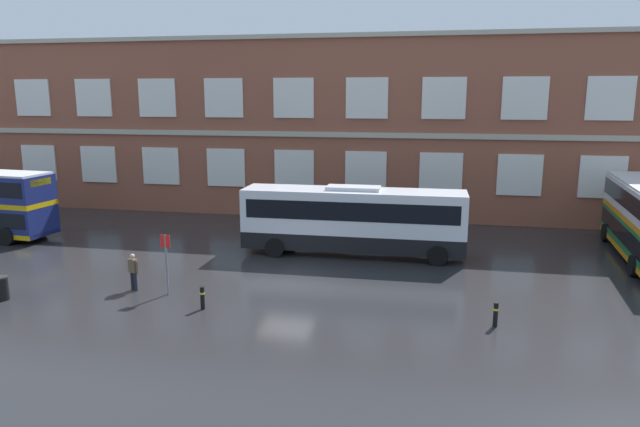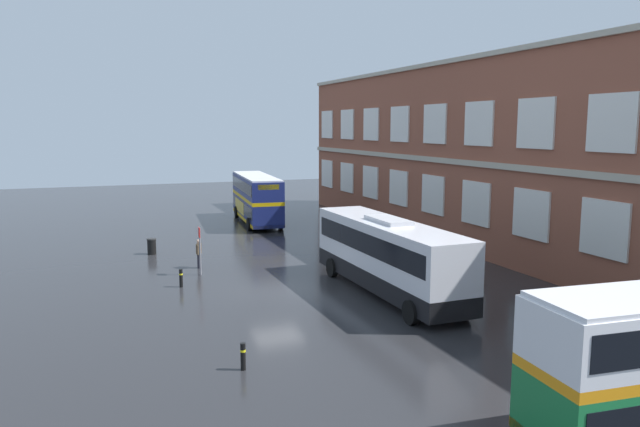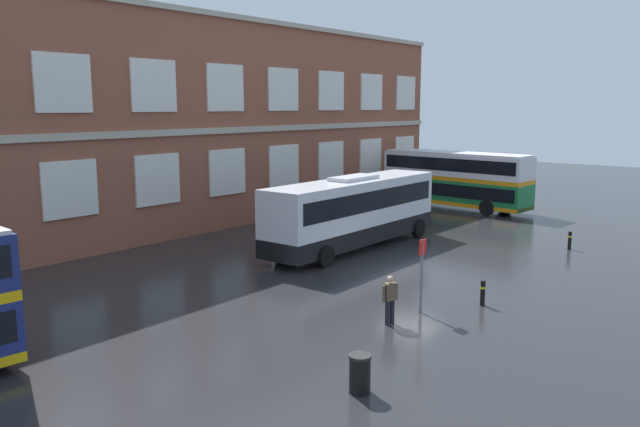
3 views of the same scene
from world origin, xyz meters
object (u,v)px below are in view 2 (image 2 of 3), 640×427
object	(u,v)px
station_litter_bin	(152,246)
double_decker_near	(256,198)
safety_bollard_west	(243,356)
bus_stand_flag	(200,246)
touring_coach	(388,256)
safety_bollard_east	(181,278)
waiting_passenger	(199,252)

from	to	relation	value
station_litter_bin	double_decker_near	bearing A→B (deg)	136.09
safety_bollard_west	station_litter_bin	bearing A→B (deg)	-176.97
bus_stand_flag	touring_coach	bearing A→B (deg)	48.73
double_decker_near	station_litter_bin	world-z (taller)	double_decker_near
bus_stand_flag	station_litter_bin	size ratio (longest dim) A/B	2.62
safety_bollard_east	station_litter_bin	bearing A→B (deg)	-175.95
double_decker_near	safety_bollard_east	world-z (taller)	double_decker_near
waiting_passenger	bus_stand_flag	xyz separation A→B (m)	(1.73, -0.22, 0.70)
touring_coach	bus_stand_flag	bearing A→B (deg)	-131.27
double_decker_near	bus_stand_flag	xyz separation A→B (m)	(16.78, -7.73, -0.51)
waiting_passenger	station_litter_bin	world-z (taller)	waiting_passenger
bus_stand_flag	safety_bollard_east	world-z (taller)	bus_stand_flag
double_decker_near	safety_bollard_east	xyz separation A→B (m)	(18.97, -9.11, -1.66)
safety_bollard_east	touring_coach	bearing A→B (deg)	62.66
station_litter_bin	safety_bollard_west	distance (m)	20.47
double_decker_near	bus_stand_flag	size ratio (longest dim) A/B	4.14
station_litter_bin	safety_bollard_east	xyz separation A→B (m)	(8.86, 0.63, -0.03)
touring_coach	safety_bollard_west	distance (m)	11.29
waiting_passenger	bus_stand_flag	distance (m)	1.88
touring_coach	safety_bollard_east	xyz separation A→B (m)	(-4.87, -9.42, -1.42)
touring_coach	station_litter_bin	xyz separation A→B (m)	(-13.73, -10.05, -1.39)
double_decker_near	waiting_passenger	bearing A→B (deg)	-26.53
touring_coach	waiting_passenger	distance (m)	11.81
double_decker_near	safety_bollard_west	bearing A→B (deg)	-15.81
touring_coach	double_decker_near	bearing A→B (deg)	-179.25
double_decker_near	safety_bollard_west	world-z (taller)	double_decker_near
waiting_passenger	double_decker_near	bearing A→B (deg)	153.47
double_decker_near	waiting_passenger	xyz separation A→B (m)	(15.05, -7.51, -1.22)
waiting_passenger	bus_stand_flag	size ratio (longest dim) A/B	0.63
bus_stand_flag	station_litter_bin	xyz separation A→B (m)	(-6.67, -2.00, -1.12)
double_decker_near	touring_coach	distance (m)	23.84
waiting_passenger	safety_bollard_west	size ratio (longest dim) A/B	1.79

